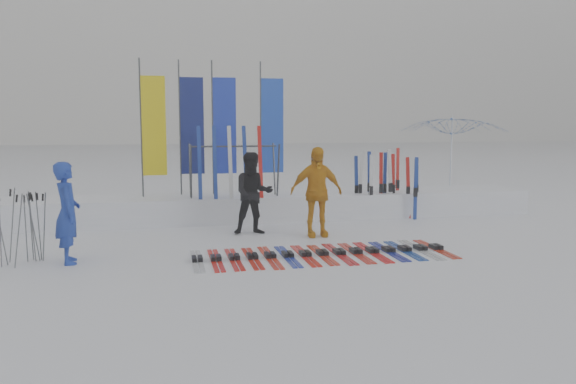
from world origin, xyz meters
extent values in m
plane|color=white|center=(0.00, 0.00, 0.00)|extent=(120.00, 120.00, 0.00)
cube|color=white|center=(0.00, 4.60, 0.30)|extent=(14.00, 1.60, 0.60)
imported|color=#1B36A1|center=(-3.67, 0.87, 0.84)|extent=(0.52, 0.68, 1.68)
imported|color=black|center=(-0.30, 2.69, 0.86)|extent=(0.85, 0.67, 1.71)
imported|color=orange|center=(0.91, 2.17, 0.92)|extent=(1.08, 0.45, 1.84)
imported|color=white|center=(5.73, 5.44, 1.30)|extent=(2.97, 3.02, 2.60)
cube|color=silver|center=(-1.60, 0.51, 0.04)|extent=(0.17, 1.59, 0.07)
cube|color=red|center=(-1.29, 0.51, 0.04)|extent=(0.17, 1.61, 0.07)
cube|color=red|center=(-0.98, 0.51, 0.04)|extent=(0.17, 1.59, 0.07)
cube|color=red|center=(-0.67, 0.51, 0.04)|extent=(0.17, 1.59, 0.07)
cube|color=red|center=(-0.36, 0.51, 0.04)|extent=(0.17, 1.69, 0.07)
cube|color=navy|center=(-0.05, 0.51, 0.04)|extent=(0.17, 1.62, 0.07)
cube|color=red|center=(0.27, 0.51, 0.04)|extent=(0.17, 1.63, 0.07)
cube|color=red|center=(0.58, 0.51, 0.04)|extent=(0.17, 1.56, 0.07)
cube|color=#B60E10|center=(0.89, 0.51, 0.04)|extent=(0.17, 1.68, 0.07)
cube|color=red|center=(1.20, 0.51, 0.04)|extent=(0.17, 1.63, 0.07)
cube|color=red|center=(1.51, 0.51, 0.04)|extent=(0.17, 1.67, 0.07)
cube|color=navy|center=(1.82, 0.51, 0.04)|extent=(0.17, 1.61, 0.07)
cube|color=navy|center=(2.13, 0.51, 0.04)|extent=(0.17, 1.60, 0.07)
cube|color=#ACAEB3|center=(2.44, 0.51, 0.04)|extent=(0.17, 1.69, 0.07)
cube|color=#AC210D|center=(2.75, 0.51, 0.04)|extent=(0.17, 1.59, 0.07)
cylinder|color=#595B60|center=(-4.59, 1.16, 0.63)|extent=(0.14, 0.10, 1.25)
cylinder|color=#595B60|center=(-4.35, 1.03, 0.57)|extent=(0.04, 0.15, 1.14)
cylinder|color=#595B60|center=(-4.24, 1.06, 0.58)|extent=(0.14, 0.12, 1.16)
cylinder|color=#595B60|center=(-4.70, 0.91, 0.60)|extent=(0.16, 0.06, 1.20)
cylinder|color=#595B60|center=(-4.32, 1.23, 0.58)|extent=(0.05, 0.05, 1.16)
cylinder|color=#595B60|center=(-4.10, 1.18, 0.58)|extent=(0.09, 0.13, 1.15)
cylinder|color=#595B60|center=(-4.40, 0.76, 0.60)|extent=(0.16, 0.14, 1.19)
cylinder|color=#595B60|center=(-4.28, 1.17, 0.59)|extent=(0.11, 0.15, 1.17)
cylinder|color=#595B60|center=(-4.19, 1.20, 0.58)|extent=(0.07, 0.05, 1.16)
cylinder|color=#595B60|center=(-4.67, 0.76, 0.63)|extent=(0.08, 0.15, 1.24)
cylinder|color=#383A3F|center=(-2.60, 4.69, 2.20)|extent=(0.04, 0.04, 3.20)
cube|color=yellow|center=(-2.31, 4.69, 2.25)|extent=(0.55, 0.03, 2.30)
cylinder|color=#383A3F|center=(-1.71, 4.92, 2.20)|extent=(0.04, 0.04, 3.20)
cube|color=navy|center=(-1.42, 4.92, 2.25)|extent=(0.55, 0.03, 2.30)
cylinder|color=#383A3F|center=(-0.94, 4.84, 2.20)|extent=(0.04, 0.04, 3.20)
cube|color=#182FB8|center=(-0.65, 4.84, 2.25)|extent=(0.55, 0.03, 2.30)
cylinder|color=#383A3F|center=(0.23, 4.87, 2.20)|extent=(0.04, 0.04, 3.20)
cube|color=blue|center=(0.52, 4.87, 2.25)|extent=(0.55, 0.03, 2.30)
cylinder|color=#383A3F|center=(-1.52, 3.95, 1.23)|extent=(0.04, 0.30, 1.23)
cylinder|color=#383A3F|center=(-1.52, 4.45, 1.23)|extent=(0.04, 0.30, 1.23)
cylinder|color=#383A3F|center=(0.48, 3.95, 1.23)|extent=(0.04, 0.30, 1.23)
cylinder|color=#383A3F|center=(0.48, 4.45, 1.23)|extent=(0.04, 0.30, 1.23)
cylinder|color=#383A3F|center=(-0.52, 4.20, 1.78)|extent=(2.00, 0.04, 0.04)
cube|color=red|center=(3.40, 4.07, 0.78)|extent=(0.09, 0.04, 1.57)
cube|color=red|center=(3.75, 4.62, 0.85)|extent=(0.09, 0.04, 1.69)
cube|color=navy|center=(4.09, 4.21, 0.74)|extent=(0.09, 0.02, 1.47)
cube|color=red|center=(3.70, 3.86, 0.75)|extent=(0.09, 0.03, 1.50)
cube|color=navy|center=(3.79, 3.62, 0.74)|extent=(0.09, 0.02, 1.48)
cube|color=navy|center=(2.92, 4.44, 0.81)|extent=(0.09, 0.02, 1.62)
cube|color=silver|center=(3.29, 3.97, 0.84)|extent=(0.09, 0.03, 1.69)
cube|color=navy|center=(3.22, 4.17, 0.80)|extent=(0.09, 0.02, 1.60)
cube|color=navy|center=(2.51, 4.26, 0.76)|extent=(0.09, 0.03, 1.52)
cube|color=silver|center=(2.56, 4.12, 0.81)|extent=(0.09, 0.04, 1.62)
cube|color=silver|center=(2.73, 3.83, 0.78)|extent=(0.09, 0.04, 1.57)
cube|color=red|center=(3.10, 4.12, 0.80)|extent=(0.09, 0.04, 1.61)
camera|label=1|loc=(-2.09, -8.79, 2.27)|focal=35.00mm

